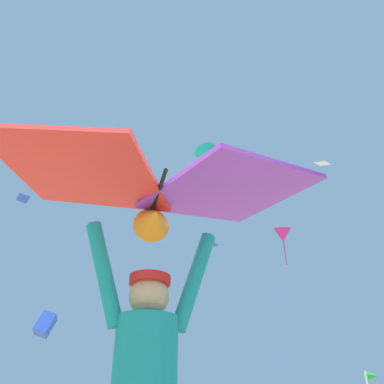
{
  "coord_description": "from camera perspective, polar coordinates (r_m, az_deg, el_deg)",
  "views": [
    {
      "loc": [
        0.64,
        -2.26,
        0.84
      ],
      "look_at": [
        0.16,
        2.28,
        3.59
      ],
      "focal_mm": 37.08,
      "sensor_mm": 36.0,
      "label": 1
    }
  ],
  "objects": [
    {
      "name": "marker_flag",
      "position": [
        11.42,
        24.53,
        -23.75
      ],
      "size": [
        0.3,
        0.24,
        2.08
      ],
      "color": "silver",
      "rests_on": "ground"
    },
    {
      "name": "distant_kite_blue_mid_right",
      "position": [
        37.97,
        3.2,
        -7.5
      ],
      "size": [
        0.77,
        0.78,
        0.25
      ],
      "color": "blue"
    },
    {
      "name": "distant_kite_magenta_mid_left",
      "position": [
        31.58,
        12.92,
        -6.06
      ],
      "size": [
        1.52,
        1.73,
        3.11
      ],
      "color": "#DB2393"
    },
    {
      "name": "distant_kite_white_low_right",
      "position": [
        22.69,
        18.26,
        4.01
      ],
      "size": [
        0.73,
        0.75,
        0.37
      ],
      "color": "white"
    },
    {
      "name": "held_stunt_kite",
      "position": [
        2.52,
        -5.03,
        0.49
      ],
      "size": [
        2.09,
        1.43,
        0.44
      ],
      "color": "black"
    },
    {
      "name": "distant_kite_yellow_overhead_distant",
      "position": [
        27.12,
        -20.76,
        4.62
      ],
      "size": [
        1.11,
        1.07,
        1.75
      ],
      "color": "yellow"
    },
    {
      "name": "distant_kite_blue_low_left",
      "position": [
        24.91,
        -20.35,
        -17.4
      ],
      "size": [
        1.18,
        1.23,
        1.53
      ],
      "color": "blue"
    },
    {
      "name": "distant_kite_blue_high_right",
      "position": [
        25.22,
        -23.12,
        -0.82
      ],
      "size": [
        0.66,
        0.64,
        0.38
      ],
      "color": "blue"
    },
    {
      "name": "distant_kite_teal_high_left",
      "position": [
        21.05,
        2.28,
        5.1
      ],
      "size": [
        1.71,
        1.54,
        2.87
      ],
      "color": "#19B2AD"
    }
  ]
}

